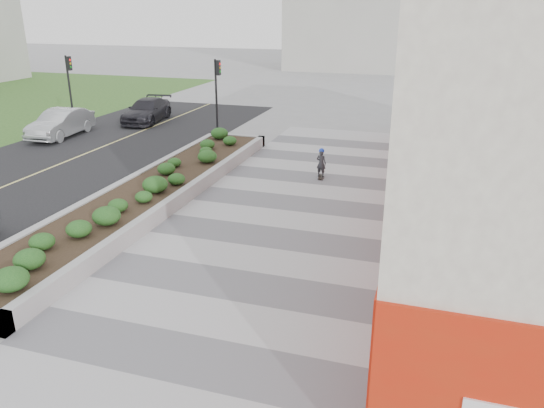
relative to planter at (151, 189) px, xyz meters
The scene contains 11 objects.
ground 8.91m from the planter, 51.84° to the right, with size 160.00×160.00×0.00m, color gray.
walkway 6.81m from the planter, 36.03° to the right, with size 8.00×36.00×0.01m, color #A8A8AD.
building 13.12m from the planter, ahead, with size 6.04×24.08×8.00m.
planter is the anchor object (origin of this frame).
street 6.51m from the planter, behind, with size 10.00×40.00×0.00m, color black.
traffic_signal_near 10.90m from the planter, 99.35° to the left, with size 0.33×0.28×4.20m.
traffic_signal_far 15.00m from the planter, 137.54° to the left, with size 0.33×0.28×4.20m.
manhole_cover 7.22m from the planter, 33.69° to the right, with size 0.44×0.44×0.01m, color #595654.
skateboarder 7.12m from the planter, 39.22° to the left, with size 0.47×0.74×1.31m.
car_silver 12.56m from the planter, 142.77° to the left, with size 1.61×4.61×1.52m, color #B6BABE.
car_dark 14.84m from the planter, 120.75° to the left, with size 1.96×4.83×1.40m, color black.
Camera 1 is at (4.57, -9.61, 6.86)m, focal length 35.00 mm.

